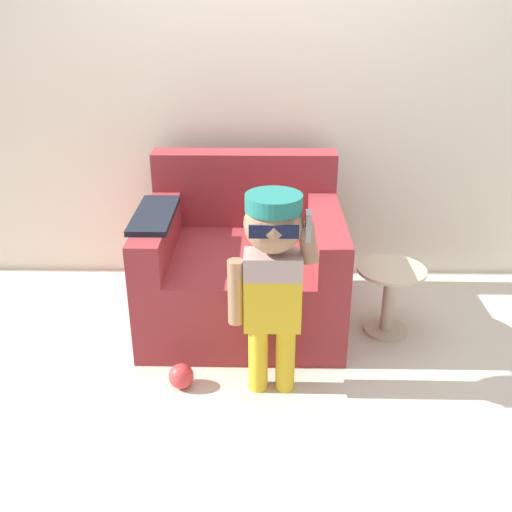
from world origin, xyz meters
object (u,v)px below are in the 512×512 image
at_px(person_child, 272,265).
at_px(toy_ball, 181,376).
at_px(armchair, 243,266).
at_px(side_table, 389,293).

bearing_deg(person_child, toy_ball, -179.94).
xyz_separation_m(armchair, side_table, (0.83, -0.18, -0.08)).
height_order(person_child, toy_ball, person_child).
bearing_deg(side_table, armchair, 167.63).
height_order(armchair, toy_ball, armchair).
bearing_deg(armchair, side_table, -12.37).
distance_m(person_child, side_table, 0.96).
relative_size(side_table, toy_ball, 3.20).
relative_size(armchair, side_table, 2.81).
bearing_deg(person_child, armchair, 102.81).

